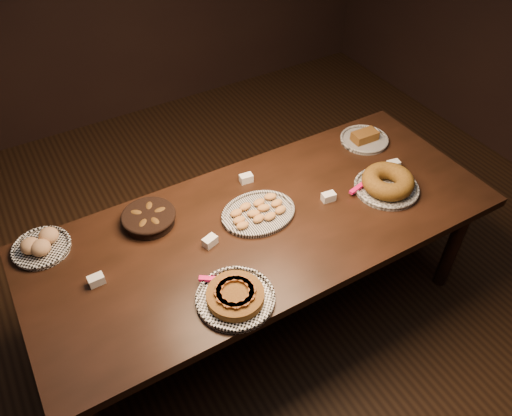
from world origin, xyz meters
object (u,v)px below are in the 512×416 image
bundt_cake_plate (387,183)px  madeleine_platter (258,213)px  buffet_table (266,232)px  apple_tart_plate (235,297)px

bundt_cake_plate → madeleine_platter: bearing=161.5°
buffet_table → madeleine_platter: madeleine_platter is taller
buffet_table → apple_tart_plate: bearing=-136.5°
madeleine_platter → bundt_cake_plate: bearing=-36.2°
apple_tart_plate → bundt_cake_plate: size_ratio=0.91×
buffet_table → bundt_cake_plate: size_ratio=6.26×
madeleine_platter → bundt_cake_plate: size_ratio=1.01×
apple_tart_plate → buffet_table: bearing=67.8°
buffet_table → madeleine_platter: bearing=96.1°
madeleine_platter → bundt_cake_plate: 0.72m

